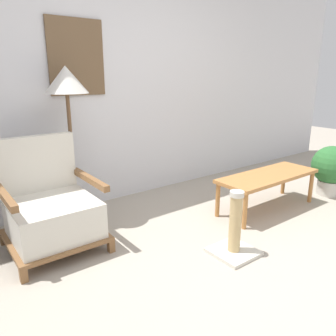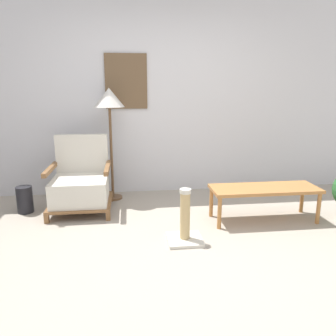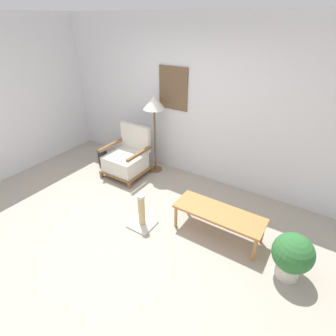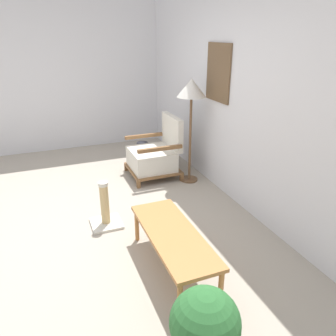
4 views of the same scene
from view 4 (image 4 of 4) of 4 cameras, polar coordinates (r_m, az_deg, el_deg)
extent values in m
plane|color=#A89E8E|center=(3.88, -16.36, -10.01)|extent=(14.00, 14.00, 0.00)
cube|color=silver|center=(4.04, 12.47, 12.40)|extent=(8.00, 0.06, 2.70)
cube|color=brown|center=(4.37, 8.73, 16.07)|extent=(0.56, 0.02, 0.72)
cube|color=silver|center=(6.23, -16.11, 15.53)|extent=(0.06, 8.00, 2.70)
cube|color=brown|center=(5.21, -7.31, 0.09)|extent=(0.05, 0.05, 0.10)
cube|color=brown|center=(4.61, -5.16, -2.90)|extent=(0.05, 0.05, 0.10)
cube|color=brown|center=(5.39, -0.50, 1.08)|extent=(0.05, 0.05, 0.10)
cube|color=brown|center=(4.82, 2.39, -1.65)|extent=(0.05, 0.05, 0.10)
cube|color=brown|center=(4.97, -2.66, -0.07)|extent=(0.72, 0.71, 0.03)
cube|color=silver|center=(4.91, -2.91, 1.61)|extent=(0.64, 0.61, 0.29)
cube|color=silver|center=(4.89, 0.74, 6.33)|extent=(0.64, 0.08, 0.48)
cube|color=brown|center=(5.12, -3.97, 5.63)|extent=(0.05, 0.65, 0.05)
cube|color=brown|center=(4.53, -1.37, 3.35)|extent=(0.05, 0.65, 0.05)
cylinder|color=brown|center=(4.86, 3.69, -1.96)|extent=(0.25, 0.25, 0.03)
cylinder|color=brown|center=(4.64, 3.88, 4.94)|extent=(0.04, 0.04, 1.20)
cone|color=silver|center=(4.47, 4.13, 13.77)|extent=(0.39, 0.39, 0.24)
cube|color=#B2753D|center=(2.96, 0.88, -11.51)|extent=(1.20, 0.43, 0.04)
cylinder|color=#B2753D|center=(3.46, -5.45, -9.89)|extent=(0.04, 0.04, 0.35)
cylinder|color=#B2753D|center=(2.63, 2.06, -22.16)|extent=(0.04, 0.04, 0.35)
cylinder|color=#B2753D|center=(3.56, 0.03, -8.81)|extent=(0.04, 0.04, 0.35)
cylinder|color=#B2753D|center=(2.76, 9.18, -20.03)|extent=(0.04, 0.04, 0.35)
cylinder|color=black|center=(5.56, -4.48, 2.90)|extent=(0.19, 0.19, 0.32)
sphere|color=#2D6B33|center=(2.25, 6.45, -25.22)|extent=(0.45, 0.45, 0.45)
cube|color=beige|center=(3.85, -10.68, -9.43)|extent=(0.34, 0.34, 0.03)
cylinder|color=tan|center=(3.72, -10.96, -6.22)|extent=(0.10, 0.10, 0.46)
cylinder|color=beige|center=(3.61, -11.25, -2.73)|extent=(0.11, 0.11, 0.04)
camera|label=1|loc=(5.21, -33.68, 11.84)|focal=35.00mm
camera|label=2|loc=(4.49, -53.83, 5.94)|focal=35.00mm
camera|label=3|loc=(2.23, -79.74, 20.75)|focal=28.00mm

